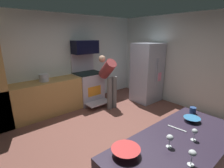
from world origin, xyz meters
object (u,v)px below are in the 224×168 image
refrigerator (147,73)px  wine_glass_mid (170,138)px  person_cook (109,77)px  mixing_bowl_large (192,119)px  stock_pot (44,78)px  wine_glass_near (195,132)px  microwave (85,47)px  mixing_bowl_small (126,152)px  oven_range (88,87)px  mug_coffee (193,110)px  wine_glass_far (192,154)px

refrigerator → wine_glass_mid: refrigerator is taller
person_cook → mixing_bowl_large: bearing=-105.3°
mixing_bowl_large → stock_pot: (-0.82, 3.37, 0.07)m
wine_glass_near → refrigerator: bearing=46.8°
wine_glass_near → stock_pot: stock_pot is taller
microwave → mixing_bowl_small: 3.79m
mixing_bowl_large → microwave: bearing=82.3°
oven_range → mixing_bowl_large: oven_range is taller
refrigerator → mug_coffee: bearing=-127.8°
oven_range → microwave: (0.00, 0.09, 1.18)m
wine_glass_far → stock_pot: size_ratio=0.67×
mixing_bowl_large → oven_range: bearing=82.1°
mixing_bowl_large → mug_coffee: (0.25, 0.11, 0.02)m
microwave → stock_pot: 1.46m
refrigerator → mug_coffee: (-1.72, -2.22, 0.05)m
microwave → wine_glass_near: microwave is taller
mug_coffee → stock_pot: (-1.07, 3.26, 0.05)m
microwave → mug_coffee: microwave is taller
oven_range → wine_glass_mid: bearing=-109.0°
microwave → stock_pot: size_ratio=3.18×
mixing_bowl_large → mixing_bowl_small: mixing_bowl_small is taller
mixing_bowl_large → wine_glass_mid: 0.74m
person_cook → wine_glass_near: (-1.15, -2.91, 0.12)m
mixing_bowl_large → mug_coffee: size_ratio=2.30×
wine_glass_near → mixing_bowl_small: bearing=156.8°
wine_glass_far → stock_pot: stock_pot is taller
microwave → stock_pot: microwave is taller
oven_range → wine_glass_mid: oven_range is taller
refrigerator → microwave: bearing=143.5°
person_cook → refrigerator: bearing=-16.6°
mixing_bowl_large → wine_glass_far: (-0.80, -0.37, 0.09)m
refrigerator → wine_glass_far: bearing=-135.8°
microwave → wine_glass_mid: size_ratio=5.13×
oven_range → mixing_bowl_large: bearing=-97.9°
oven_range → mug_coffee: oven_range is taller
wine_glass_far → mug_coffee: (1.05, 0.48, -0.07)m
oven_range → stock_pot: bearing=179.4°
refrigerator → wine_glass_far: (-2.77, -2.70, 0.12)m
wine_glass_mid → wine_glass_near: bearing=-19.6°
person_cook → mixing_bowl_large: 2.79m
wine_glass_near → mug_coffee: bearing=25.9°
mixing_bowl_large → refrigerator: bearing=49.7°
microwave → wine_glass_far: (-1.26, -3.82, -0.67)m
wine_glass_near → stock_pot: 3.60m
wine_glass_mid → refrigerator: bearing=42.0°
wine_glass_far → wine_glass_near: bearing=21.7°
stock_pot → person_cook: bearing=-23.3°
microwave → wine_glass_near: (-0.87, -3.66, -0.69)m
mixing_bowl_small → wine_glass_near: 0.81m
microwave → wine_glass_far: bearing=-108.3°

